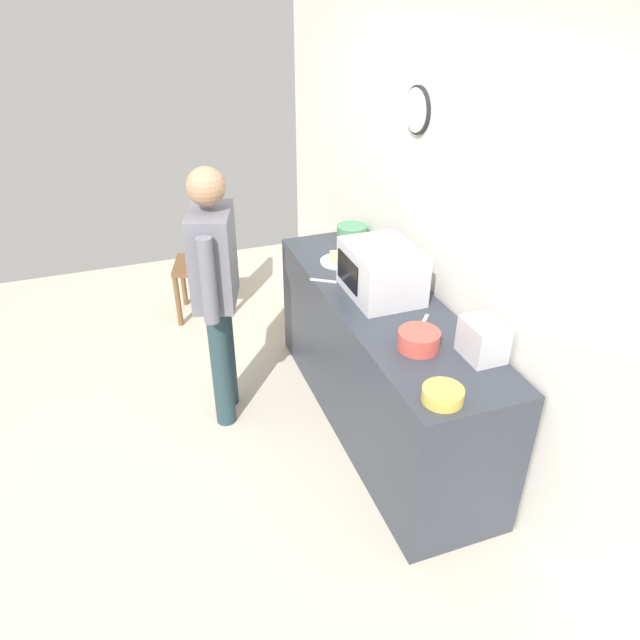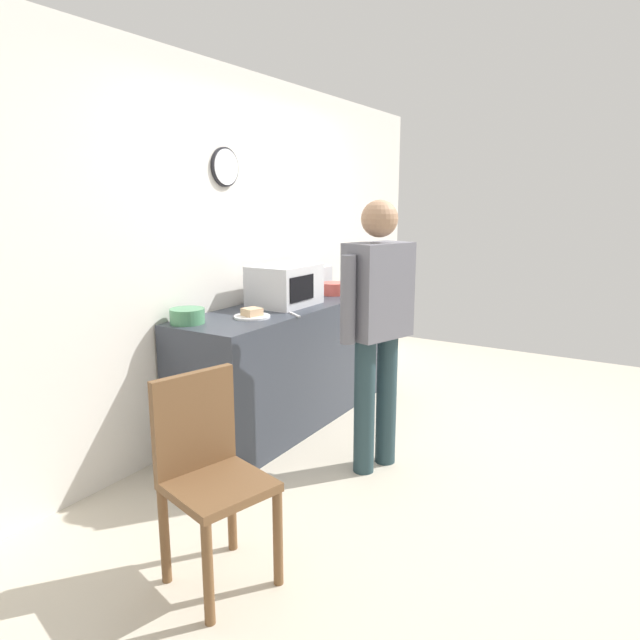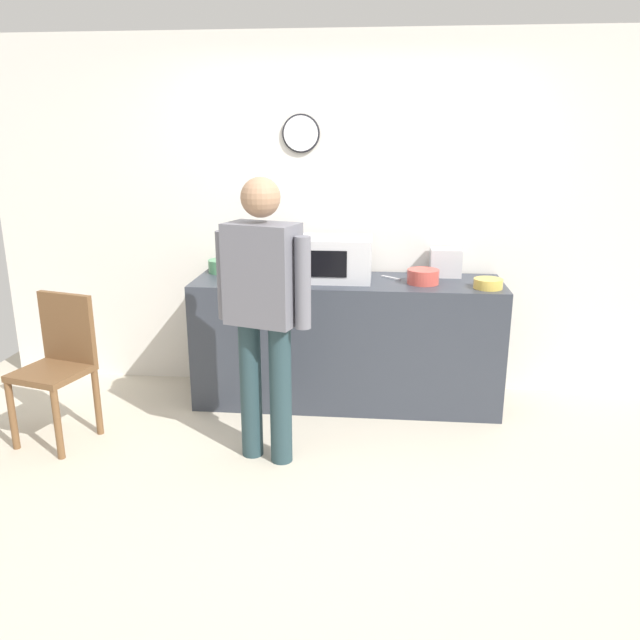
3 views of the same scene
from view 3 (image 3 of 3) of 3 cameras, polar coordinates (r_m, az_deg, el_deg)
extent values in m
plane|color=beige|center=(3.69, 0.74, -14.74)|extent=(6.00, 6.00, 0.00)
cube|color=silver|center=(4.79, 2.43, 9.13)|extent=(5.40, 0.10, 2.60)
cylinder|color=white|center=(4.72, -1.72, 16.41)|extent=(0.25, 0.03, 0.25)
cylinder|color=black|center=(4.72, -1.72, 16.41)|extent=(0.27, 0.02, 0.27)
cube|color=#333842|center=(4.60, 2.42, -1.96)|extent=(2.17, 0.62, 0.91)
cube|color=silver|center=(4.47, 1.41, 5.53)|extent=(0.50, 0.38, 0.30)
cube|color=black|center=(4.29, 0.42, 5.06)|extent=(0.30, 0.01, 0.18)
cylinder|color=white|center=(4.48, -5.02, 3.64)|extent=(0.24, 0.24, 0.01)
cube|color=#D6AD82|center=(4.48, -5.03, 4.05)|extent=(0.14, 0.14, 0.05)
cylinder|color=gold|center=(4.38, 14.87, 3.18)|extent=(0.19, 0.19, 0.07)
cylinder|color=#C64C42|center=(4.42, 9.25, 3.88)|extent=(0.22, 0.22, 0.10)
cylinder|color=#4C8E60|center=(4.78, -8.70, 4.81)|extent=(0.22, 0.22, 0.10)
cube|color=silver|center=(4.69, 11.21, 5.11)|extent=(0.22, 0.18, 0.20)
cube|color=silver|center=(4.27, -2.49, 2.98)|extent=(0.11, 0.15, 0.01)
cube|color=silver|center=(4.57, 6.38, 3.81)|extent=(0.14, 0.13, 0.01)
cylinder|color=#253C42|center=(3.77, -3.56, -6.71)|extent=(0.13, 0.13, 0.86)
cylinder|color=#253C42|center=(3.85, -6.23, -6.22)|extent=(0.13, 0.13, 0.86)
cube|color=slate|center=(3.59, -5.19, 4.13)|extent=(0.45, 0.35, 0.57)
cylinder|color=slate|center=(3.49, -1.55, 3.34)|extent=(0.09, 0.09, 0.52)
cylinder|color=slate|center=(3.72, -8.58, 3.99)|extent=(0.09, 0.09, 0.52)
sphere|color=#A37A5B|center=(3.53, -5.37, 10.92)|extent=(0.22, 0.22, 0.22)
cylinder|color=brown|center=(4.42, -25.92, -7.73)|extent=(0.04, 0.04, 0.45)
cylinder|color=brown|center=(4.18, -22.51, -8.67)|extent=(0.04, 0.04, 0.45)
cylinder|color=brown|center=(4.64, -22.77, -6.18)|extent=(0.04, 0.04, 0.45)
cylinder|color=brown|center=(4.41, -19.37, -6.97)|extent=(0.04, 0.04, 0.45)
cube|color=brown|center=(4.32, -23.00, -4.38)|extent=(0.49, 0.49, 0.04)
cube|color=brown|center=(4.37, -21.75, -0.62)|extent=(0.40, 0.14, 0.45)
camera|label=1|loc=(3.98, 49.75, 21.34)|focal=33.51mm
camera|label=2|loc=(4.21, -56.43, 6.00)|focal=31.53mm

